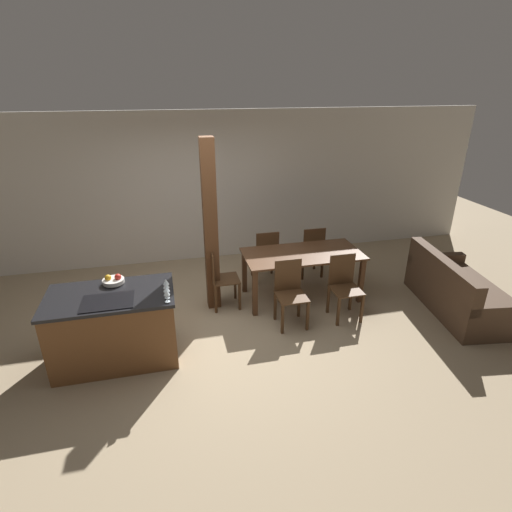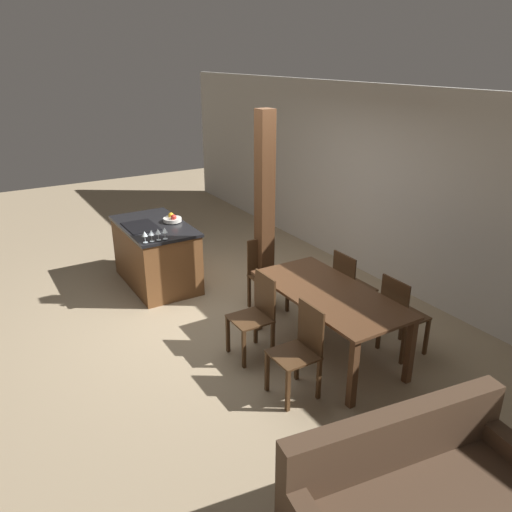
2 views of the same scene
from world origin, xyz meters
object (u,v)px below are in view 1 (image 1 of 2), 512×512
object	(u,v)px
fruit_bowl	(113,280)
dining_table	(302,259)
wine_glass_middle	(166,289)
dining_chair_near_left	(290,292)
kitchen_island	(115,326)
wine_glass_end	(166,282)
dining_chair_near_right	(344,285)
timber_post	(211,228)
dining_chair_far_right	(311,250)
wine_glass_near	(167,293)
dining_chair_far_left	(266,255)
couch	(459,293)
dining_chair_head_end	(220,277)
wine_glass_far	(166,286)

from	to	relation	value
fruit_bowl	dining_table	world-z (taller)	fruit_bowl
wine_glass_middle	dining_table	world-z (taller)	wine_glass_middle
dining_table	dining_chair_near_left	bearing A→B (deg)	-121.40
kitchen_island	wine_glass_end	world-z (taller)	wine_glass_end
dining_chair_near_right	timber_post	size ratio (longest dim) A/B	0.37
kitchen_island	dining_chair_far_right	world-z (taller)	dining_chair_far_right
wine_glass_near	dining_chair_far_left	xyz separation A→B (m)	(1.63, 1.93, -0.52)
wine_glass_middle	couch	xyz separation A→B (m)	(4.16, 0.28, -0.73)
dining_table	dining_chair_head_end	world-z (taller)	dining_chair_head_end
fruit_bowl	couch	size ratio (longest dim) A/B	0.14
wine_glass_end	fruit_bowl	bearing A→B (deg)	150.35
wine_glass_far	dining_chair_near_left	xyz separation A→B (m)	(1.63, 0.44, -0.52)
wine_glass_near	dining_table	bearing A→B (deg)	32.06
wine_glass_far	dining_chair_far_right	size ratio (longest dim) A/B	0.16
dining_table	dining_chair_head_end	distance (m)	1.28
wine_glass_near	kitchen_island	bearing A→B (deg)	151.85
wine_glass_near	wine_glass_far	world-z (taller)	same
couch	timber_post	size ratio (longest dim) A/B	0.75
wine_glass_near	dining_chair_head_end	distance (m)	1.58
dining_chair_far_right	couch	size ratio (longest dim) A/B	0.49
wine_glass_far	dining_chair_far_right	world-z (taller)	wine_glass_far
wine_glass_near	wine_glass_far	xyz separation A→B (m)	(0.00, 0.17, 0.00)
wine_glass_end	dining_table	bearing A→B (deg)	26.49
couch	wine_glass_middle	bearing A→B (deg)	102.09
fruit_bowl	dining_chair_near_right	world-z (taller)	fruit_bowl
dining_chair_near_left	wine_glass_middle	bearing A→B (deg)	-162.02
wine_glass_middle	timber_post	size ratio (longest dim) A/B	0.06
kitchen_island	couch	xyz separation A→B (m)	(4.81, 0.02, -0.18)
wine_glass_far	dining_chair_head_end	size ratio (longest dim) A/B	0.16
wine_glass_near	dining_chair_far_left	distance (m)	2.58
wine_glass_end	kitchen_island	bearing A→B (deg)	172.44
wine_glass_middle	dining_chair_near_right	bearing A→B (deg)	12.27
dining_chair_far_right	timber_post	distance (m)	2.02
wine_glass_middle	dining_chair_near_left	bearing A→B (deg)	17.98
dining_chair_far_left	dining_chair_head_end	bearing A→B (deg)	37.24
dining_chair_far_left	timber_post	distance (m)	1.37
dining_chair_far_right	fruit_bowl	bearing A→B (deg)	23.38
wine_glass_far	dining_chair_far_right	distance (m)	3.05
fruit_bowl	dining_chair_far_right	size ratio (longest dim) A/B	0.28
wine_glass_middle	wine_glass_far	xyz separation A→B (m)	(0.00, 0.09, 0.00)
kitchen_island	wine_glass_far	bearing A→B (deg)	-14.94
dining_chair_near_left	dining_chair_head_end	bearing A→B (deg)	142.76
wine_glass_middle	dining_chair_far_right	world-z (taller)	wine_glass_middle
kitchen_island	wine_glass_middle	xyz separation A→B (m)	(0.65, -0.26, 0.56)
fruit_bowl	timber_post	bearing A→B (deg)	29.01
dining_table	couch	bearing A→B (deg)	-23.06
wine_glass_far	couch	distance (m)	4.23
dining_chair_near_right	dining_chair_far_left	size ratio (longest dim) A/B	1.00
wine_glass_middle	kitchen_island	bearing A→B (deg)	158.15
dining_chair_near_right	wine_glass_near	bearing A→B (deg)	-165.79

